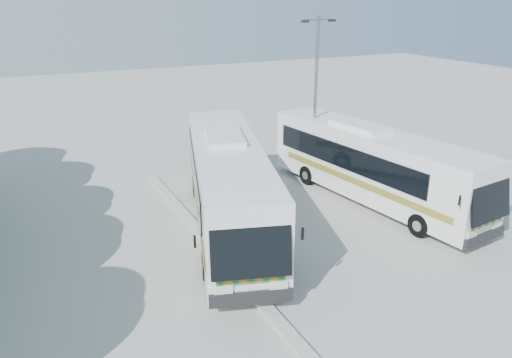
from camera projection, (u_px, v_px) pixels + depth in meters
ground at (289, 254)px, 17.81m from camera, size 100.00×100.00×0.00m
kerb_divider at (208, 242)px, 18.51m from camera, size 0.40×16.00×0.15m
coach_main at (228, 183)px, 19.33m from camera, size 5.87×12.32×3.37m
coach_adjacent at (373, 164)px, 21.88m from camera, size 3.65×11.58×3.16m
lamppost at (316, 93)px, 23.58m from camera, size 1.92×0.40×7.85m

